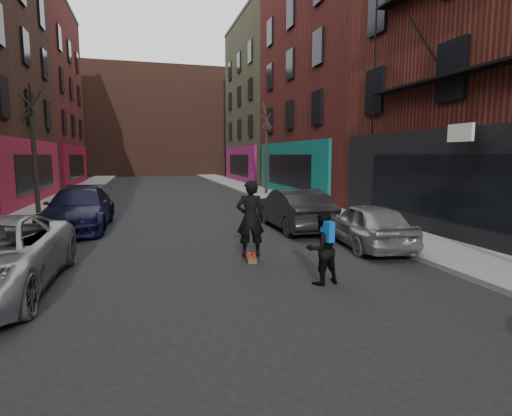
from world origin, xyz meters
TOP-DOWN VIEW (x-y plane):
  - sidewalk_left at (-6.25, 30.00)m, footprint 2.50×84.00m
  - sidewalk_right at (6.25, 30.00)m, footprint 2.50×84.00m
  - buildings_right at (13.50, 16.00)m, footprint 12.00×56.00m
  - building_far at (0.00, 56.00)m, footprint 40.00×10.00m
  - tree_left_far at (-6.20, 18.00)m, footprint 2.00×2.00m
  - tree_right_far at (6.20, 24.00)m, footprint 2.00×2.00m
  - parked_left_end at (-3.94, 14.09)m, footprint 2.22×5.20m
  - parked_right_far at (4.60, 8.75)m, footprint 2.02×4.05m
  - parked_right_end at (3.55, 11.98)m, footprint 1.59×4.48m
  - skateboard at (0.94, 8.24)m, footprint 0.31×0.82m
  - skateboarder at (0.94, 8.24)m, footprint 0.77×0.55m
  - pedestrian at (1.88, 5.99)m, footprint 0.82×0.70m

SIDE VIEW (x-z plane):
  - skateboard at x=0.94m, z-range 0.00..0.10m
  - sidewalk_left at x=-6.25m, z-range 0.00..0.13m
  - sidewalk_right at x=6.25m, z-range 0.00..0.13m
  - parked_right_far at x=4.60m, z-range 0.00..1.32m
  - parked_right_end at x=3.55m, z-range 0.00..1.47m
  - parked_left_end at x=-3.94m, z-range 0.00..1.50m
  - pedestrian at x=1.88m, z-range 0.01..1.51m
  - skateboarder at x=0.94m, z-range 0.10..2.06m
  - tree_left_far at x=-6.20m, z-range 0.13..6.63m
  - tree_right_far at x=6.20m, z-range 0.13..6.93m
  - building_far at x=0.00m, z-range 0.00..14.00m
  - buildings_right at x=13.50m, z-range 0.00..16.00m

